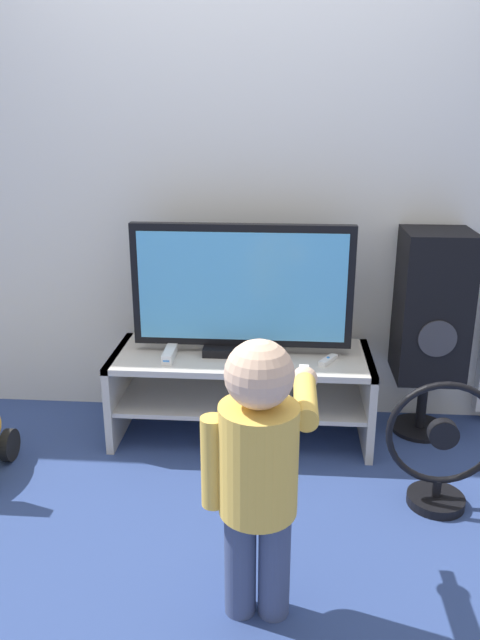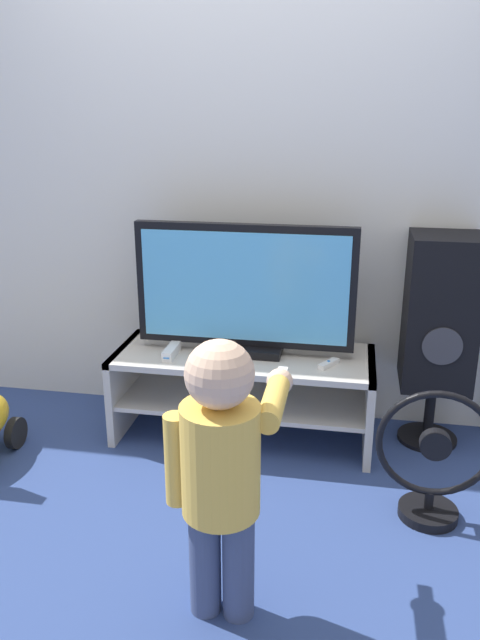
# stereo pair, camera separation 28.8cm
# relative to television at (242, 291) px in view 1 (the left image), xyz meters

# --- Properties ---
(ground_plane) EXTENTS (16.00, 16.00, 0.00)m
(ground_plane) POSITION_rel_television_xyz_m (0.00, -0.27, -0.75)
(ground_plane) COLOR navy
(wall_back) EXTENTS (10.00, 0.06, 2.60)m
(wall_back) POSITION_rel_television_xyz_m (0.00, 0.31, 0.55)
(wall_back) COLOR silver
(wall_back) RESTS_ON ground_plane
(tv_stand) EXTENTS (1.27, 0.50, 0.44)m
(tv_stand) POSITION_rel_television_xyz_m (0.00, -0.02, -0.46)
(tv_stand) COLOR beige
(tv_stand) RESTS_ON ground_plane
(television) EXTENTS (1.06, 0.20, 0.63)m
(television) POSITION_rel_television_xyz_m (0.00, 0.00, 0.00)
(television) COLOR black
(television) RESTS_ON tv_stand
(game_console) EXTENTS (0.05, 0.18, 0.05)m
(game_console) POSITION_rel_television_xyz_m (-0.34, -0.11, -0.29)
(game_console) COLOR white
(game_console) RESTS_ON tv_stand
(remote_primary) EXTENTS (0.10, 0.13, 0.03)m
(remote_primary) POSITION_rel_television_xyz_m (0.42, -0.10, -0.30)
(remote_primary) COLOR white
(remote_primary) RESTS_ON tv_stand
(child) EXTENTS (0.36, 0.53, 0.96)m
(child) POSITION_rel_television_xyz_m (0.14, -1.19, -0.19)
(child) COLOR #3F4C72
(child) RESTS_ON ground_plane
(speaker_tower) EXTENTS (0.32, 0.34, 1.04)m
(speaker_tower) POSITION_rel_television_xyz_m (0.92, 0.09, -0.10)
(speaker_tower) COLOR black
(speaker_tower) RESTS_ON ground_plane
(floor_fan) EXTENTS (0.46, 0.24, 0.56)m
(floor_fan) POSITION_rel_television_xyz_m (0.86, -0.55, -0.50)
(floor_fan) COLOR black
(floor_fan) RESTS_ON ground_plane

